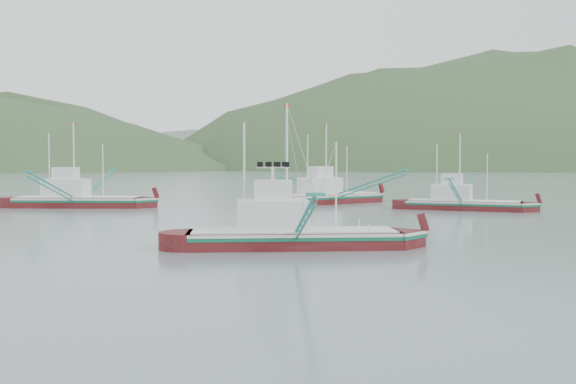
{
  "coord_description": "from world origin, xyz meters",
  "views": [
    {
      "loc": [
        -3.8,
        -39.39,
        5.4
      ],
      "look_at": [
        0.0,
        6.0,
        3.2
      ],
      "focal_mm": 40.0,
      "sensor_mm": 36.0,
      "label": 1
    }
  ],
  "objects": [
    {
      "name": "ground",
      "position": [
        0.0,
        0.0,
        0.0
      ],
      "size": [
        1200.0,
        1200.0,
        0.0
      ],
      "primitive_type": "plane",
      "color": "slate",
      "rests_on": "ground"
    },
    {
      "name": "bg_boat_right",
      "position": [
        21.29,
        29.34,
        1.89
      ],
      "size": [
        13.59,
        21.22,
        9.15
      ],
      "rotation": [
        0.0,
        0.0,
        -0.47
      ],
      "color": "#4B0C0E",
      "rests_on": "ground"
    },
    {
      "name": "bg_boat_far",
      "position": [
        8.13,
        41.27,
        2.28
      ],
      "size": [
        17.97,
        24.6,
        10.84
      ],
      "rotation": [
        0.0,
        0.0,
        0.54
      ],
      "color": "#4B0C0E",
      "rests_on": "ground"
    },
    {
      "name": "bg_boat_left",
      "position": [
        -22.16,
        37.11,
        1.63
      ],
      "size": [
        15.02,
        26.43,
        10.74
      ],
      "rotation": [
        0.0,
        0.0,
        -0.12
      ],
      "color": "#4B0C0E",
      "rests_on": "ground"
    },
    {
      "name": "main_boat",
      "position": [
        -0.34,
        0.13,
        1.39
      ],
      "size": [
        13.23,
        23.89,
        9.67
      ],
      "rotation": [
        0.0,
        0.0,
        -0.01
      ],
      "color": "#4B0C0E",
      "rests_on": "ground"
    },
    {
      "name": "headland_right",
      "position": [
        240.0,
        430.0,
        0.0
      ],
      "size": [
        684.0,
        432.0,
        306.0
      ],
      "primitive_type": "ellipsoid",
      "color": "#314C27",
      "rests_on": "ground"
    },
    {
      "name": "ridge_distant",
      "position": [
        30.0,
        560.0,
        0.0
      ],
      "size": [
        960.0,
        400.0,
        240.0
      ],
      "primitive_type": "ellipsoid",
      "color": "slate",
      "rests_on": "ground"
    }
  ]
}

